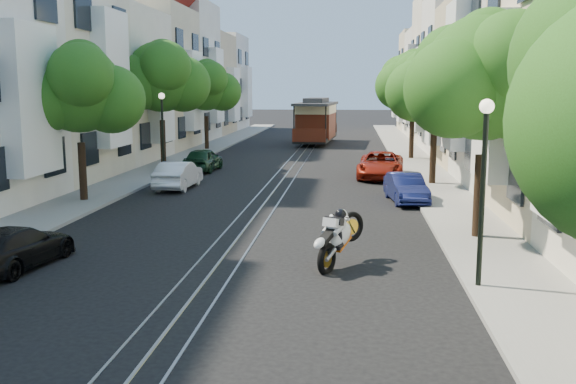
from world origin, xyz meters
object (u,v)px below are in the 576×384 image
(tree_w_b, at_px, (80,91))
(parked_car_w_near, at_px, (16,247))
(tree_w_c, at_px, (162,78))
(lamp_east, at_px, (484,165))
(tree_e_d, at_px, (414,82))
(sportbike_rider, at_px, (338,235))
(cable_car, at_px, (316,119))
(tree_e_c, at_px, (437,86))
(parked_car_e_far, at_px, (381,165))
(lamp_west, at_px, (162,121))
(parked_car_w_mid, at_px, (178,175))
(parked_car_w_far, at_px, (203,160))
(tree_e_b, at_px, (486,80))
(parked_car_e_mid, at_px, (406,188))
(tree_w_d, at_px, (206,87))

(tree_w_b, bearing_deg, parked_car_w_near, -77.00)
(tree_w_c, distance_m, parked_car_w_near, 20.88)
(lamp_east, bearing_deg, tree_w_c, 122.65)
(lamp_east, distance_m, parked_car_w_near, 11.55)
(tree_e_d, height_order, tree_w_c, tree_w_c)
(sportbike_rider, relative_size, cable_car, 0.23)
(tree_e_c, distance_m, tree_w_b, 15.60)
(tree_w_c, bearing_deg, lamp_east, -57.35)
(sportbike_rider, relative_size, parked_car_e_far, 0.43)
(tree_e_c, height_order, lamp_west, tree_e_c)
(parked_car_w_near, bearing_deg, tree_w_c, -77.09)
(tree_e_c, bearing_deg, parked_car_w_near, -128.76)
(tree_e_c, xyz_separation_m, sportbike_rider, (-4.17, -14.34, -3.78))
(tree_w_b, distance_m, parked_car_w_near, 10.27)
(tree_e_c, xyz_separation_m, parked_car_w_mid, (-11.66, -2.09, -3.98))
(tree_w_b, height_order, lamp_east, tree_w_b)
(tree_e_d, height_order, parked_car_w_far, tree_e_d)
(tree_e_b, distance_m, parked_car_e_far, 14.10)
(tree_w_b, bearing_deg, parked_car_e_mid, 6.03)
(tree_w_d, bearing_deg, parked_car_w_near, -86.09)
(tree_e_b, xyz_separation_m, tree_e_c, (-0.00, 11.00, -0.13))
(cable_car, height_order, parked_car_w_mid, cable_car)
(tree_e_c, xyz_separation_m, lamp_west, (-13.56, 2.02, -1.75))
(lamp_west, bearing_deg, lamp_east, -55.01)
(tree_e_d, xyz_separation_m, cable_car, (-6.76, 11.48, -2.85))
(lamp_west, xyz_separation_m, cable_car, (6.80, 20.46, -0.83))
(tree_e_b, distance_m, cable_car, 34.27)
(tree_w_c, distance_m, parked_car_e_far, 13.10)
(lamp_west, relative_size, parked_car_w_mid, 1.10)
(parked_car_e_mid, height_order, parked_car_w_near, parked_car_e_mid)
(tree_w_c, xyz_separation_m, lamp_east, (13.44, -20.98, -2.22))
(tree_e_b, relative_size, tree_w_b, 1.07)
(tree_w_b, relative_size, tree_w_c, 0.88)
(tree_e_d, distance_m, parked_car_e_far, 9.95)
(tree_e_c, distance_m, parked_car_w_far, 13.26)
(cable_car, bearing_deg, tree_w_d, -135.71)
(cable_car, relative_size, parked_car_w_near, 2.43)
(cable_car, distance_m, parked_car_w_far, 19.13)
(tree_w_b, xyz_separation_m, tree_w_d, (0.00, 22.00, 0.20))
(lamp_west, bearing_deg, parked_car_w_near, -85.70)
(parked_car_e_mid, bearing_deg, tree_w_b, 178.40)
(lamp_east, bearing_deg, parked_car_e_far, 94.39)
(lamp_east, bearing_deg, tree_e_b, 79.07)
(tree_e_c, relative_size, cable_car, 0.72)
(parked_car_e_mid, relative_size, parked_car_w_far, 0.93)
(parked_car_e_far, distance_m, parked_car_w_near, 20.16)
(parked_car_e_mid, xyz_separation_m, parked_car_w_far, (-10.30, 8.78, 0.06))
(tree_w_b, height_order, parked_car_e_mid, tree_w_b)
(tree_e_c, height_order, parked_car_e_mid, tree_e_c)
(tree_w_b, relative_size, cable_car, 0.69)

